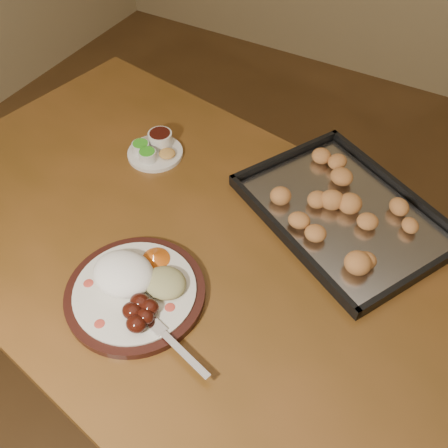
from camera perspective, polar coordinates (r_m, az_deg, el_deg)
The scene contains 5 objects.
ground at distance 1.85m, azimuth 4.14°, elevation -15.35°, with size 4.00×4.00×0.00m, color brown.
dining_table at distance 1.27m, azimuth -4.02°, elevation -4.37°, with size 1.64×1.15×0.75m.
dinner_plate at distance 1.09m, azimuth -10.10°, elevation -7.07°, with size 0.39×0.30×0.07m.
condiment_saucer at distance 1.41m, azimuth -7.91°, elevation 8.55°, with size 0.15×0.15×0.05m.
baking_tray at distance 1.26m, azimuth 13.53°, elevation 1.51°, with size 0.60×0.54×0.05m.
Camera 1 is at (0.29, -0.78, 1.66)m, focal length 40.00 mm.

